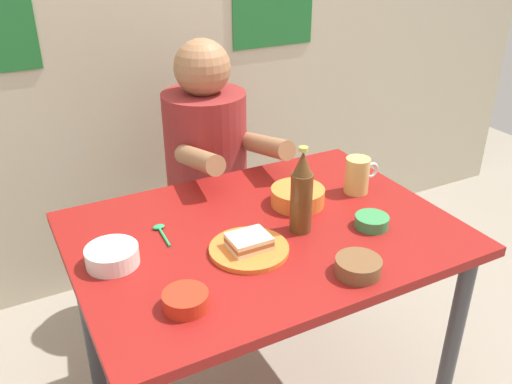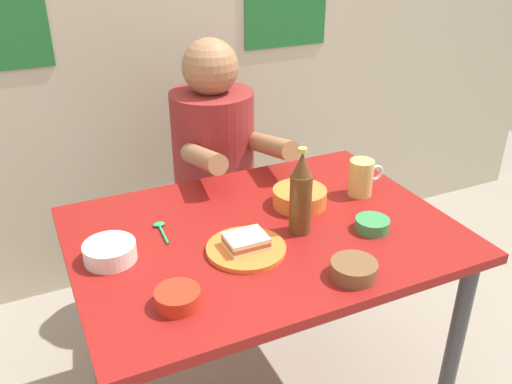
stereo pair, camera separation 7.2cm
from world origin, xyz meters
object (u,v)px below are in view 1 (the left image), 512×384
at_px(beer_mug, 358,175).
at_px(person_seated, 207,145).
at_px(plate_orange, 249,249).
at_px(condiment_bowl_brown, 358,266).
at_px(dining_table, 264,256).
at_px(beer_bottle, 302,194).
at_px(sandwich, 249,241).
at_px(stool, 210,235).

bearing_deg(beer_mug, person_seated, 118.82).
relative_size(plate_orange, condiment_bowl_brown, 1.83).
bearing_deg(dining_table, person_seated, 82.15).
relative_size(person_seated, beer_bottle, 2.75).
distance_m(beer_bottle, condiment_bowl_brown, 0.27).
bearing_deg(plate_orange, sandwich, 0.00).
xyz_separation_m(person_seated, sandwich, (-0.18, -0.70, 0.01)).
bearing_deg(plate_orange, condiment_bowl_brown, -47.72).
xyz_separation_m(stool, condiment_bowl_brown, (0.02, -0.93, 0.41)).
height_order(beer_bottle, condiment_bowl_brown, beer_bottle).
bearing_deg(beer_bottle, sandwich, -170.46).
bearing_deg(person_seated, sandwich, -104.19).
height_order(person_seated, beer_bottle, person_seated).
xyz_separation_m(sandwich, beer_mug, (0.48, 0.15, 0.03)).
bearing_deg(beer_bottle, dining_table, 149.94).
bearing_deg(beer_mug, beer_bottle, -157.60).
bearing_deg(condiment_bowl_brown, dining_table, 109.61).
relative_size(sandwich, condiment_bowl_brown, 0.92).
bearing_deg(beer_bottle, condiment_bowl_brown, -86.10).
relative_size(beer_bottle, condiment_bowl_brown, 2.18).
relative_size(person_seated, plate_orange, 3.27).
relative_size(dining_table, plate_orange, 5.00).
distance_m(person_seated, sandwich, 0.72).
relative_size(stool, beer_mug, 3.57).
xyz_separation_m(dining_table, person_seated, (0.09, 0.62, 0.12)).
distance_m(plate_orange, sandwich, 0.02).
bearing_deg(stool, condiment_bowl_brown, -88.58).
height_order(sandwich, beer_bottle, beer_bottle).
bearing_deg(dining_table, sandwich, -137.78).
distance_m(dining_table, beer_bottle, 0.24).
height_order(sandwich, condiment_bowl_brown, sandwich).
relative_size(plate_orange, beer_bottle, 0.84).
relative_size(person_seated, beer_mug, 5.71).
bearing_deg(stool, sandwich, -103.97).
bearing_deg(plate_orange, person_seated, 75.81).
bearing_deg(stool, dining_table, -97.71).
bearing_deg(sandwich, dining_table, 42.22).
relative_size(stool, beer_bottle, 1.72).
relative_size(stool, person_seated, 0.63).
xyz_separation_m(person_seated, beer_bottle, (0.01, -0.67, 0.09)).
height_order(stool, sandwich, sandwich).
height_order(stool, plate_orange, plate_orange).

